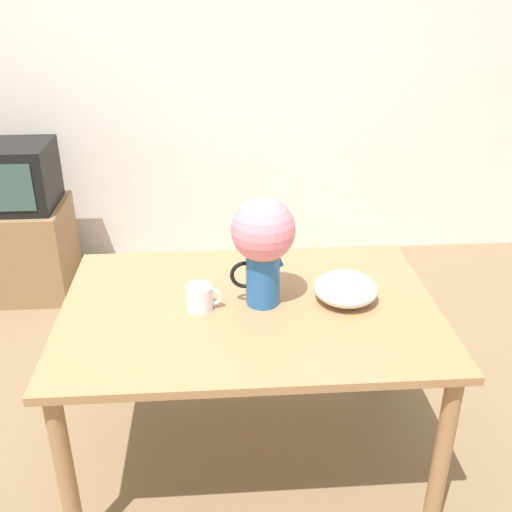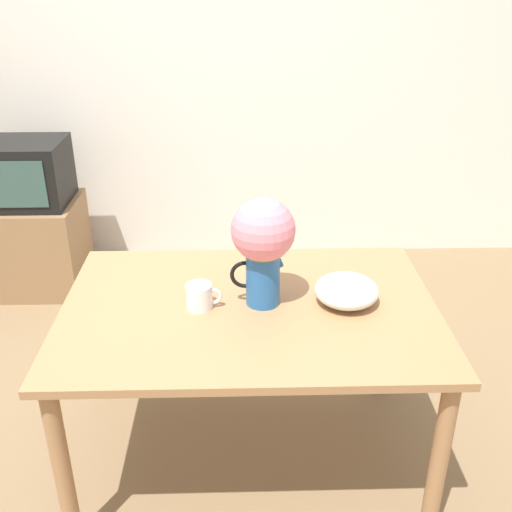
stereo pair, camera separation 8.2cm
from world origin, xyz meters
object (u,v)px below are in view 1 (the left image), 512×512
Objects in this scene: coffee_mug at (200,298)px; white_bowl at (346,289)px; flower_vase at (263,241)px; tv_set at (7,176)px.

coffee_mug is 0.53m from white_bowl.
coffee_mug is at bearing -172.53° from flower_vase.
white_bowl is (0.31, -0.01, -0.20)m from flower_vase.
flower_vase is 0.78× the size of tv_set.
flower_vase is 0.36m from white_bowl.
flower_vase reaches higher than coffee_mug.
flower_vase reaches higher than tv_set.
tv_set is at bearing 132.55° from flower_vase.
tv_set is (-1.35, 1.47, -0.23)m from flower_vase.
flower_vase is at bearing 7.47° from coffee_mug.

